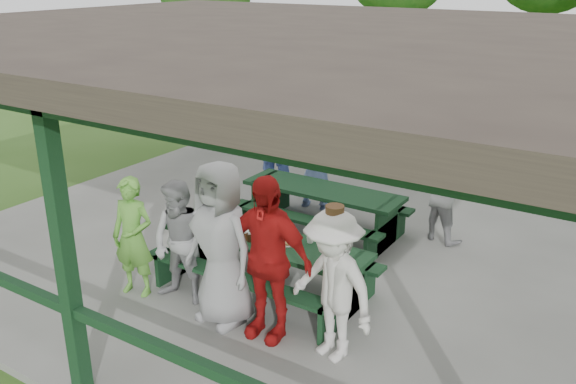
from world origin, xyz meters
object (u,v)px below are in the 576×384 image
Objects in this scene: contestant_grey_left at (181,243)px; contestant_red at (266,258)px; contestant_white_fedora at (333,286)px; contestant_grey_mid at (221,244)px; spectator_grey at (444,193)px; picnic_table_near at (264,257)px; farm_trailer at (421,103)px; contestant_green at (133,237)px; spectator_blue at (275,139)px; picnic_table_far at (322,205)px; spectator_lblue at (317,163)px.

contestant_red reaches higher than contestant_grey_left.
contestant_grey_left is at bearing -164.50° from contestant_white_fedora.
contestant_grey_mid is 3.90m from spectator_grey.
picnic_table_near is 1.08m from contestant_grey_left.
contestant_white_fedora is at bearing -98.61° from farm_trailer.
contestant_green is at bearing -167.71° from contestant_grey_mid.
spectator_blue reaches higher than contestant_grey_left.
picnic_table_far is 2.97m from contestant_red.
spectator_blue reaches higher than picnic_table_far.
picnic_table_near is 1.65m from contestant_white_fedora.
contestant_red is 10.43m from farm_trailer.
spectator_grey is (2.73, 3.72, -0.02)m from contestant_green.
contestant_grey_left is at bearing 176.65° from contestant_red.
contestant_white_fedora reaches higher than farm_trailer.
spectator_lblue is 1.21m from spectator_blue.
picnic_table_near is 2.02m from picnic_table_far.
picnic_table_far is 7.52m from farm_trailer.
contestant_grey_mid is 1.24× the size of spectator_lblue.
farm_trailer reaches higher than picnic_table_near.
contestant_grey_mid is at bearing -161.63° from contestant_white_fedora.
spectator_grey reaches higher than picnic_table_far.
spectator_grey is (2.08, 3.56, -0.03)m from contestant_grey_left.
spectator_grey is (2.30, -0.14, -0.04)m from spectator_lblue.
contestant_green is 1.96m from contestant_red.
picnic_table_far is (-0.28, 2.00, -0.01)m from picnic_table_near.
picnic_table_near is at bearing 42.17° from contestant_grey_left.
spectator_grey is at bearing 25.89° from picnic_table_far.
spectator_grey is at bearing 41.50° from contestant_green.
contestant_white_fedora is (2.12, -0.01, 0.06)m from contestant_grey_left.
contestant_red reaches higher than contestant_green.
farm_trailer is at bearing -105.43° from spectator_blue.
contestant_green reaches higher than farm_trailer.
spectator_lblue is (-0.91, 3.77, -0.19)m from contestant_grey_mid.
contestant_green is 1.03× the size of spectator_grey.
spectator_grey is at bearing 160.62° from spectator_blue.
farm_trailer is at bearing -87.94° from spectator_lblue.
contestant_red is at bearing -8.59° from contestant_green.
spectator_blue reaches higher than spectator_lblue.
spectator_grey is at bearing 173.27° from spectator_lblue.
contestant_white_fedora is 10.60m from farm_trailer.
contestant_grey_mid is at bearing -8.32° from contestant_green.
spectator_lblue is (-1.52, 3.74, -0.17)m from contestant_red.
contestant_grey_left is 10.20m from farm_trailer.
contestant_grey_mid is 0.61m from contestant_red.
picnic_table_far is 1.66× the size of spectator_grey.
contestant_grey_mid is 0.49× the size of farm_trailer.
contestant_green reaches higher than picnic_table_far.
spectator_lblue is at bearing 13.07° from spectator_grey.
contestant_white_fedora is at bearing -58.60° from picnic_table_far.
spectator_lblue reaches higher than farm_trailer.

